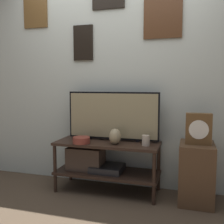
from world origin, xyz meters
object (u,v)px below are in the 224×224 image
object	(u,v)px
candle_jar	(146,140)
mantel_clock	(199,129)
television	(113,116)
vase_urn_stoneware	(115,136)
vase_wide_bowl	(81,140)

from	to	relation	value
candle_jar	mantel_clock	xyz separation A→B (m)	(0.54, 0.02, 0.15)
candle_jar	mantel_clock	bearing A→B (deg)	2.04
television	candle_jar	xyz separation A→B (m)	(0.41, -0.15, -0.24)
vase_urn_stoneware	vase_wide_bowl	xyz separation A→B (m)	(-0.37, -0.06, -0.05)
television	mantel_clock	distance (m)	0.96
television	candle_jar	bearing A→B (deg)	-19.53
vase_urn_stoneware	candle_jar	xyz separation A→B (m)	(0.34, 0.03, -0.03)
vase_wide_bowl	candle_jar	xyz separation A→B (m)	(0.71, 0.09, 0.02)
candle_jar	mantel_clock	distance (m)	0.56
candle_jar	vase_wide_bowl	bearing A→B (deg)	-172.61
vase_urn_stoneware	vase_wide_bowl	bearing A→B (deg)	-170.65
television	mantel_clock	size ratio (longest dim) A/B	3.39
vase_wide_bowl	television	bearing A→B (deg)	38.81
vase_urn_stoneware	mantel_clock	distance (m)	0.88
television	vase_urn_stoneware	distance (m)	0.28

